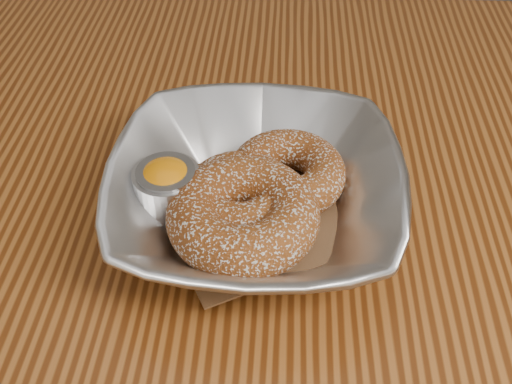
# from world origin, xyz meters

# --- Properties ---
(table) EXTENTS (1.20, 0.80, 0.75)m
(table) POSITION_xyz_m (0.00, 0.00, 0.65)
(table) COLOR brown
(table) RESTS_ON ground_plane
(serving_bowl) EXTENTS (0.23, 0.23, 0.06)m
(serving_bowl) POSITION_xyz_m (-0.11, -0.00, 0.78)
(serving_bowl) COLOR silver
(serving_bowl) RESTS_ON table
(parchment) EXTENTS (0.20, 0.20, 0.00)m
(parchment) POSITION_xyz_m (-0.11, -0.00, 0.76)
(parchment) COLOR brown
(parchment) RESTS_ON table
(donut_back) EXTENTS (0.11, 0.11, 0.03)m
(donut_back) POSITION_xyz_m (-0.09, 0.03, 0.78)
(donut_back) COLOR brown
(donut_back) RESTS_ON parchment
(donut_front) EXTENTS (0.13, 0.13, 0.04)m
(donut_front) POSITION_xyz_m (-0.12, -0.03, 0.78)
(donut_front) COLOR brown
(donut_front) RESTS_ON parchment
(donut_extra) EXTENTS (0.11, 0.11, 0.03)m
(donut_extra) POSITION_xyz_m (-0.12, -0.00, 0.78)
(donut_extra) COLOR brown
(donut_extra) RESTS_ON parchment
(ramekin) EXTENTS (0.05, 0.05, 0.05)m
(ramekin) POSITION_xyz_m (-0.18, -0.00, 0.78)
(ramekin) COLOR silver
(ramekin) RESTS_ON table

